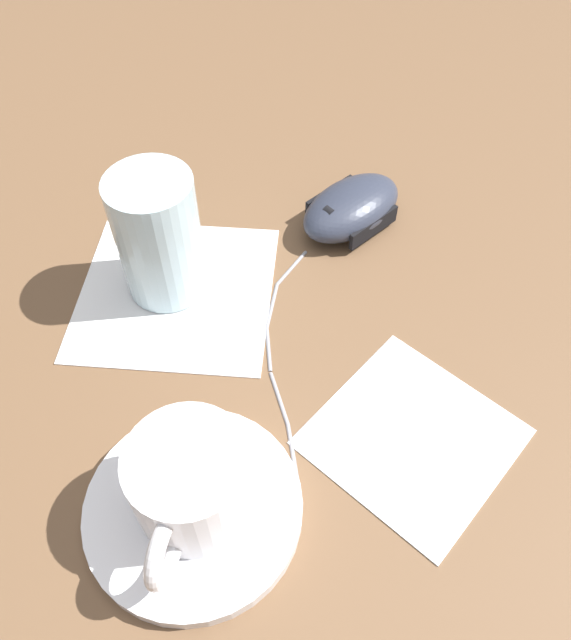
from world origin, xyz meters
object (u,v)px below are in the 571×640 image
Objects in this scene: saucer at (194,508)px; computer_mouse at (351,208)px; drinking_glass at (159,237)px; coffee_cup at (190,485)px.

computer_mouse is at bearing -125.49° from saucer.
saucer is 0.21m from drinking_glass.
coffee_cup reaches higher than computer_mouse.
computer_mouse is (-0.17, -0.25, -0.02)m from coffee_cup.
computer_mouse is at bearing -166.48° from drinking_glass.
drinking_glass reaches higher than computer_mouse.
drinking_glass reaches higher than saucer.
saucer is at bearing 54.51° from computer_mouse.
coffee_cup is 0.20m from drinking_glass.
computer_mouse is at bearing -125.20° from coffee_cup.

